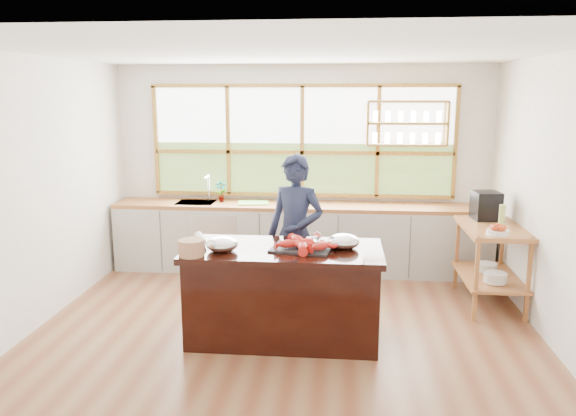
# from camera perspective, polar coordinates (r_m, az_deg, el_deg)

# --- Properties ---
(ground_plane) EXTENTS (5.00, 5.00, 0.00)m
(ground_plane) POSITION_cam_1_polar(r_m,az_deg,el_deg) (5.77, -0.23, -12.18)
(ground_plane) COLOR brown
(room_shell) EXTENTS (5.02, 4.52, 2.71)m
(room_shell) POSITION_cam_1_polar(r_m,az_deg,el_deg) (5.82, 0.50, 5.91)
(room_shell) COLOR silver
(room_shell) RESTS_ON ground_plane
(back_counter) EXTENTS (4.90, 0.63, 0.90)m
(back_counter) POSITION_cam_1_polar(r_m,az_deg,el_deg) (7.46, 1.10, -2.96)
(back_counter) COLOR #B4B3AA
(back_counter) RESTS_ON ground_plane
(right_shelf_unit) EXTENTS (0.62, 1.10, 0.90)m
(right_shelf_unit) POSITION_cam_1_polar(r_m,az_deg,el_deg) (6.60, 19.92, -4.26)
(right_shelf_unit) COLOR #A2522D
(right_shelf_unit) RESTS_ON ground_plane
(island) EXTENTS (1.85, 0.90, 0.90)m
(island) POSITION_cam_1_polar(r_m,az_deg,el_deg) (5.42, -0.45, -8.64)
(island) COLOR black
(island) RESTS_ON ground_plane
(cook) EXTENTS (0.73, 0.60, 1.71)m
(cook) POSITION_cam_1_polar(r_m,az_deg,el_deg) (5.95, 0.76, -2.74)
(cook) COLOR #1A2038
(cook) RESTS_ON ground_plane
(potted_plant) EXTENTS (0.17, 0.14, 0.29)m
(potted_plant) POSITION_cam_1_polar(r_m,az_deg,el_deg) (7.54, -6.83, 1.72)
(potted_plant) COLOR slate
(potted_plant) RESTS_ON back_counter
(cutting_board) EXTENTS (0.44, 0.36, 0.01)m
(cutting_board) POSITION_cam_1_polar(r_m,az_deg,el_deg) (7.43, -3.54, 0.54)
(cutting_board) COLOR #75CD4C
(cutting_board) RESTS_ON back_counter
(espresso_machine) EXTENTS (0.31, 0.33, 0.32)m
(espresso_machine) POSITION_cam_1_polar(r_m,az_deg,el_deg) (6.82, 19.47, 0.23)
(espresso_machine) COLOR black
(espresso_machine) RESTS_ON right_shelf_unit
(wine_bottle) EXTENTS (0.07, 0.07, 0.27)m
(wine_bottle) POSITION_cam_1_polar(r_m,az_deg,el_deg) (6.39, 20.90, -0.87)
(wine_bottle) COLOR #A1B356
(wine_bottle) RESTS_ON right_shelf_unit
(fruit_bowl) EXTENTS (0.23, 0.23, 0.11)m
(fruit_bowl) POSITION_cam_1_polar(r_m,az_deg,el_deg) (6.15, 20.54, -2.15)
(fruit_bowl) COLOR silver
(fruit_bowl) RESTS_ON right_shelf_unit
(slate_board) EXTENTS (0.61, 0.48, 0.02)m
(slate_board) POSITION_cam_1_polar(r_m,az_deg,el_deg) (5.25, 1.40, -4.10)
(slate_board) COLOR black
(slate_board) RESTS_ON island
(lobster_pile) EXTENTS (0.52, 0.48, 0.08)m
(lobster_pile) POSITION_cam_1_polar(r_m,az_deg,el_deg) (5.20, 1.62, -3.68)
(lobster_pile) COLOR red
(lobster_pile) RESTS_ON slate_board
(mixing_bowl_left) EXTENTS (0.29, 0.29, 0.14)m
(mixing_bowl_left) POSITION_cam_1_polar(r_m,az_deg,el_deg) (5.21, -6.71, -3.68)
(mixing_bowl_left) COLOR silver
(mixing_bowl_left) RESTS_ON island
(mixing_bowl_right) EXTENTS (0.30, 0.30, 0.14)m
(mixing_bowl_right) POSITION_cam_1_polar(r_m,az_deg,el_deg) (5.30, 5.68, -3.40)
(mixing_bowl_right) COLOR silver
(mixing_bowl_right) RESTS_ON island
(wine_glass) EXTENTS (0.08, 0.08, 0.22)m
(wine_glass) POSITION_cam_1_polar(r_m,az_deg,el_deg) (5.01, 2.91, -3.06)
(wine_glass) COLOR white
(wine_glass) RESTS_ON island
(wicker_basket) EXTENTS (0.23, 0.23, 0.15)m
(wicker_basket) POSITION_cam_1_polar(r_m,az_deg,el_deg) (5.09, -9.80, -4.01)
(wicker_basket) COLOR #A16F4E
(wicker_basket) RESTS_ON island
(parchment_roll) EXTENTS (0.18, 0.31, 0.08)m
(parchment_roll) POSITION_cam_1_polar(r_m,az_deg,el_deg) (5.52, -8.90, -3.12)
(parchment_roll) COLOR white
(parchment_roll) RESTS_ON island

